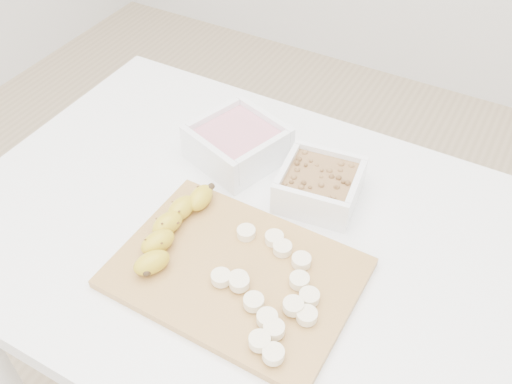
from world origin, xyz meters
The scene contains 6 objects.
table centered at (0.00, 0.00, 0.65)m, with size 1.00×0.70×0.75m.
bowl_yogurt centered at (-0.11, 0.15, 0.79)m, with size 0.19×0.19×0.07m.
bowl_granola centered at (0.07, 0.13, 0.78)m, with size 0.15×0.15×0.06m.
cutting_board centered at (0.03, -0.09, 0.76)m, with size 0.36×0.26×0.01m, color tan.
banana centered at (-0.09, -0.08, 0.78)m, with size 0.05×0.20×0.03m, color gold, non-canonical shape.
banana_slices centered at (0.10, -0.11, 0.77)m, with size 0.18×0.21×0.02m.
Camera 1 is at (0.32, -0.55, 1.46)m, focal length 40.00 mm.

